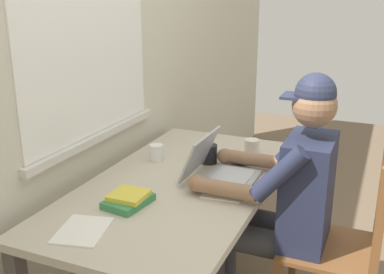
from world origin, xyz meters
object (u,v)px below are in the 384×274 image
seated_person (283,193)px  coffee_mug_white (252,147)px  laptop (218,170)px  coffee_mug_spare (157,152)px  book_stack_main (128,199)px  computer_mouse (239,161)px  wooden_chair (342,249)px  desk (180,197)px  coffee_mug_dark (209,154)px

seated_person → coffee_mug_white: (0.39, 0.27, 0.06)m
laptop → coffee_mug_white: size_ratio=2.73×
seated_person → coffee_mug_spare: size_ratio=11.36×
coffee_mug_spare → book_stack_main: 0.54m
laptop → book_stack_main: (-0.40, 0.26, -0.03)m
seated_person → computer_mouse: bearing=50.4°
wooden_chair → desk: bearing=97.0°
coffee_mug_white → wooden_chair: bearing=-125.7°
desk → coffee_mug_dark: bearing=-7.3°
wooden_chair → book_stack_main: 0.98m
coffee_mug_dark → laptop: bearing=-148.4°
wooden_chair → book_stack_main: bearing=115.5°
desk → wooden_chair: wooden_chair is taller
coffee_mug_dark → coffee_mug_spare: size_ratio=1.14×
coffee_mug_dark → coffee_mug_white: bearing=-41.2°
seated_person → coffee_mug_dark: 0.49m
computer_mouse → book_stack_main: 0.71m
seated_person → coffee_mug_spare: seated_person is taller
laptop → coffee_mug_dark: (0.20, 0.12, -0.00)m
seated_person → coffee_mug_dark: bearing=66.4°
desk → computer_mouse: bearing=-29.8°
laptop → book_stack_main: laptop is taller
coffee_mug_spare → coffee_mug_white: bearing=-58.1°
seated_person → wooden_chair: (0.00, -0.28, -0.22)m
laptop → book_stack_main: 0.48m
wooden_chair → coffee_mug_dark: (0.19, 0.72, 0.29)m
computer_mouse → coffee_mug_white: bearing=-8.1°
coffee_mug_dark → seated_person: bearing=-113.6°
computer_mouse → coffee_mug_white: coffee_mug_white is taller
computer_mouse → coffee_mug_dark: 0.16m
coffee_mug_spare → wooden_chair: bearing=-96.7°
seated_person → computer_mouse: 0.38m
desk → coffee_mug_spare: size_ratio=14.05×
desk → seated_person: (0.09, -0.48, 0.07)m
desk → coffee_mug_white: (0.49, -0.21, 0.13)m
wooden_chair → laptop: wooden_chair is taller
coffee_mug_white → coffee_mug_spare: bearing=121.9°
wooden_chair → coffee_mug_white: 0.73m
coffee_mug_dark → coffee_mug_spare: coffee_mug_dark is taller
wooden_chair → coffee_mug_spare: size_ratio=8.61×
coffee_mug_white → coffee_mug_dark: coffee_mug_dark is taller
coffee_mug_dark → book_stack_main: (-0.60, 0.13, -0.03)m
coffee_mug_white → coffee_mug_spare: 0.52m
seated_person → desk: bearing=101.0°
desk → coffee_mug_dark: size_ratio=12.34×
desk → coffee_mug_dark: coffee_mug_dark is taller
book_stack_main → seated_person: bearing=-54.7°
laptop → desk: bearing=118.7°
wooden_chair → coffee_mug_spare: 1.04m
desk → coffee_mug_white: size_ratio=12.85×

